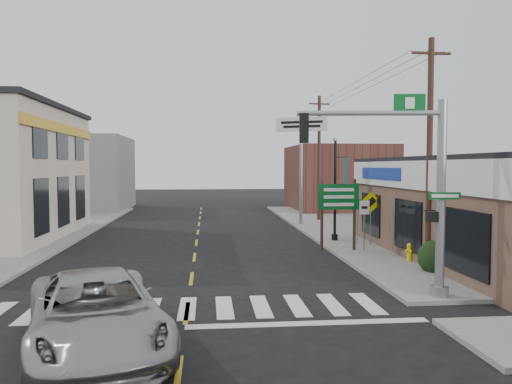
{
  "coord_description": "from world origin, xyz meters",
  "views": [
    {
      "loc": [
        0.55,
        -13.01,
        3.85
      ],
      "look_at": [
        2.51,
        6.95,
        2.8
      ],
      "focal_mm": 35.0,
      "sensor_mm": 36.0,
      "label": 1
    }
  ],
  "objects": [
    {
      "name": "ped_crossing_sign",
      "position": [
        8.2,
        9.66,
        1.87
      ],
      "size": [
        0.98,
        0.07,
        2.53
      ],
      "rotation": [
        0.0,
        0.0,
        -0.3
      ],
      "color": "gray",
      "rests_on": "sidewalk_right"
    },
    {
      "name": "guide_sign",
      "position": [
        6.3,
        8.4,
        2.15
      ],
      "size": [
        1.8,
        0.14,
        3.15
      ],
      "rotation": [
        0.0,
        0.0,
        0.01
      ],
      "color": "#432A1F",
      "rests_on": "sidewalk_right"
    },
    {
      "name": "bldg_distant_left",
      "position": [
        -11.0,
        32.0,
        3.2
      ],
      "size": [
        9.0,
        10.0,
        6.4
      ],
      "primitive_type": "cube",
      "color": "slate",
      "rests_on": "ground"
    },
    {
      "name": "utility_pole_near",
      "position": [
        8.45,
        4.11,
        4.35
      ],
      "size": [
        1.43,
        0.21,
        8.23
      ],
      "rotation": [
        0.0,
        0.0,
        0.02
      ],
      "color": "#483921",
      "rests_on": "sidewalk_right"
    },
    {
      "name": "sidewalk_right",
      "position": [
        9.0,
        13.0,
        0.07
      ],
      "size": [
        6.0,
        38.0,
        0.13
      ],
      "primitive_type": "cube",
      "color": "slate",
      "rests_on": "ground"
    },
    {
      "name": "lamp_post",
      "position": [
        6.98,
        11.38,
        3.16
      ],
      "size": [
        0.68,
        0.53,
        5.21
      ],
      "rotation": [
        0.0,
        0.0,
        0.08
      ],
      "color": "black",
      "rests_on": "sidewalk_right"
    },
    {
      "name": "center_line",
      "position": [
        0.0,
        8.0,
        0.01
      ],
      "size": [
        0.12,
        56.0,
        0.01
      ],
      "primitive_type": "cube",
      "color": "gold",
      "rests_on": "ground"
    },
    {
      "name": "bldg_distant_right",
      "position": [
        12.0,
        30.0,
        2.8
      ],
      "size": [
        8.0,
        10.0,
        5.6
      ],
      "primitive_type": "cube",
      "color": "#542D26",
      "rests_on": "ground"
    },
    {
      "name": "suv",
      "position": [
        -1.77,
        -2.52,
        0.79
      ],
      "size": [
        4.13,
        6.21,
        1.58
      ],
      "primitive_type": "imported",
      "rotation": [
        0.0,
        0.0,
        0.29
      ],
      "color": "#9FA1A3",
      "rests_on": "ground"
    },
    {
      "name": "ground",
      "position": [
        0.0,
        0.0,
        0.0
      ],
      "size": [
        140.0,
        140.0,
        0.0
      ],
      "primitive_type": "plane",
      "color": "black",
      "rests_on": "ground"
    },
    {
      "name": "sidewalk_left",
      "position": [
        -9.0,
        13.0,
        0.07
      ],
      "size": [
        6.0,
        38.0,
        0.13
      ],
      "primitive_type": "cube",
      "color": "slate",
      "rests_on": "ground"
    },
    {
      "name": "bare_tree",
      "position": [
        9.76,
        5.61,
        3.55
      ],
      "size": [
        2.17,
        2.17,
        4.35
      ],
      "rotation": [
        0.0,
        0.0,
        0.02
      ],
      "color": "black",
      "rests_on": "sidewalk_right"
    },
    {
      "name": "traffic_signal_pole",
      "position": [
        6.48,
        0.53,
        3.56
      ],
      "size": [
        4.54,
        0.37,
        5.75
      ],
      "rotation": [
        0.0,
        0.0,
        -0.12
      ],
      "color": "gray",
      "rests_on": "sidewalk_right"
    },
    {
      "name": "utility_pole_far",
      "position": [
        8.23,
        20.78,
        4.5
      ],
      "size": [
        1.48,
        0.22,
        8.52
      ],
      "rotation": [
        0.0,
        0.0,
        0.1
      ],
      "color": "#443422",
      "rests_on": "sidewalk_right"
    },
    {
      "name": "dance_center_sign",
      "position": [
        6.54,
        18.44,
        5.47
      ],
      "size": [
        3.36,
        0.21,
        7.13
      ],
      "rotation": [
        0.0,
        0.0,
        -0.43
      ],
      "color": "gray",
      "rests_on": "sidewalk_right"
    },
    {
      "name": "shrub_back",
      "position": [
        10.54,
        9.31,
        0.56
      ],
      "size": [
        1.14,
        1.14,
        0.85
      ],
      "primitive_type": "ellipsoid",
      "color": "#163214",
      "rests_on": "sidewalk_right"
    },
    {
      "name": "crosswalk",
      "position": [
        0.0,
        0.4,
        0.01
      ],
      "size": [
        11.0,
        2.2,
        0.01
      ],
      "primitive_type": "cube",
      "color": "silver",
      "rests_on": "ground"
    },
    {
      "name": "shrub_front",
      "position": [
        8.62,
        3.82,
        0.6
      ],
      "size": [
        1.27,
        1.27,
        0.95
      ],
      "primitive_type": "ellipsoid",
      "color": "#123615",
      "rests_on": "sidewalk_right"
    },
    {
      "name": "fire_hydrant",
      "position": [
        8.43,
        5.68,
        0.51
      ],
      "size": [
        0.22,
        0.22,
        0.7
      ],
      "rotation": [
        0.0,
        0.0,
        0.23
      ],
      "color": "yellow",
      "rests_on": "sidewalk_right"
    }
  ]
}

